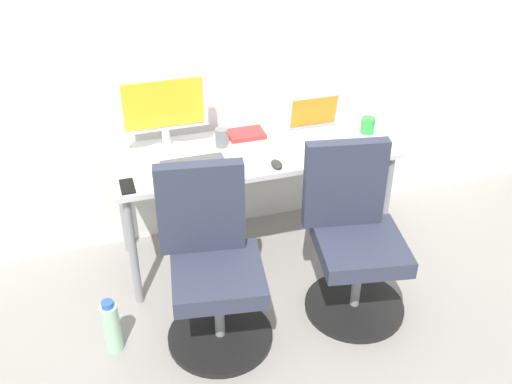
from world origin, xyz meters
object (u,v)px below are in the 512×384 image
open_laptop (318,127)px  coffee_mug (368,125)px  office_chair_left (213,267)px  office_chair_right (354,240)px  water_bottle_on_floor (111,327)px  desktop_monitor (163,108)px

open_laptop → coffee_mug: 0.30m
office_chair_left → coffee_mug: 1.28m
office_chair_left → open_laptop: bearing=38.8°
office_chair_right → open_laptop: size_ratio=3.03×
office_chair_left → open_laptop: size_ratio=3.03×
water_bottle_on_floor → coffee_mug: 1.81m
open_laptop → coffee_mug: bearing=-9.2°
water_bottle_on_floor → open_laptop: size_ratio=1.00×
office_chair_left → water_bottle_on_floor: 0.59m
water_bottle_on_floor → desktop_monitor: size_ratio=0.65×
office_chair_left → open_laptop: same height
water_bottle_on_floor → desktop_monitor: (0.45, 0.70, 0.82)m
office_chair_left → office_chair_right: (0.75, -0.00, 0.00)m
office_chair_right → coffee_mug: office_chair_right is taller
office_chair_left → water_bottle_on_floor: office_chair_left is taller
office_chair_left → office_chair_right: size_ratio=1.00×
office_chair_right → desktop_monitor: desktop_monitor is taller
office_chair_left → water_bottle_on_floor: bearing=176.6°
desktop_monitor → coffee_mug: bearing=-7.1°
coffee_mug → water_bottle_on_floor: bearing=-160.8°
office_chair_right → water_bottle_on_floor: office_chair_right is taller
office_chair_left → office_chair_right: same height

